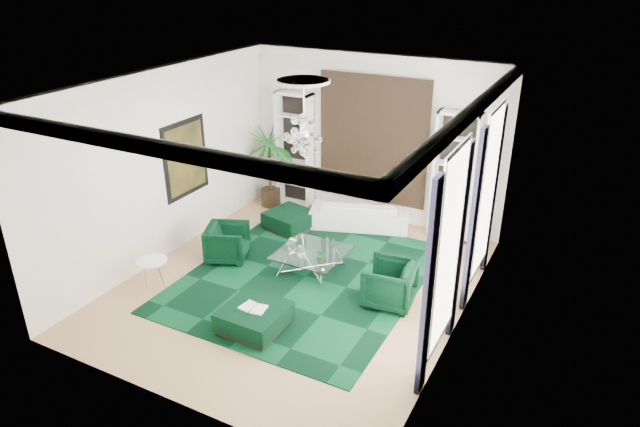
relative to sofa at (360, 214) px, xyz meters
The scene contains 30 objects.
floor 2.87m from the sofa, 90.00° to the right, with size 6.00×7.00×0.02m, color tan.
ceiling 4.50m from the sofa, 90.00° to the right, with size 6.00×7.00×0.02m, color white.
wall_back 1.71m from the sofa, 90.00° to the left, with size 6.00×0.02×3.80m, color silver.
wall_front 6.55m from the sofa, 90.00° to the right, with size 6.00×0.02×3.80m, color silver.
wall_left 4.44m from the sofa, 136.56° to the right, with size 0.02×7.00×3.80m, color silver.
wall_right 4.44m from the sofa, 43.44° to the right, with size 0.02×7.00×3.80m, color silver.
crown_molding 4.42m from the sofa, 90.00° to the right, with size 6.00×7.00×0.18m, color white, non-canonical shape.
ceiling_medallion 4.29m from the sofa, 90.00° to the right, with size 0.90×0.90×0.05m, color white.
tapestry 1.69m from the sofa, 90.00° to the left, with size 2.50×0.06×2.80m, color black.
shelving_left 2.28m from the sofa, 166.73° to the left, with size 0.90×0.38×2.80m, color white, non-canonical shape.
shelving_right 2.28m from the sofa, 13.27° to the left, with size 0.90×0.38×2.80m, color white, non-canonical shape.
painting 4.03m from the sofa, 142.85° to the right, with size 0.04×1.30×1.60m, color black.
window_near 5.05m from the sofa, 51.43° to the right, with size 0.03×1.10×2.90m, color white.
curtain_near_a 5.57m from the sofa, 56.88° to the right, with size 0.07×0.30×3.25m, color black.
curtain_near_b 4.40m from the sofa, 45.15° to the right, with size 0.07×0.30×3.25m, color black.
window_far 3.64m from the sofa, 24.30° to the right, with size 0.03×1.10×2.90m, color white.
curtain_far_a 3.88m from the sofa, 35.78° to the right, with size 0.07×0.30×3.25m, color black.
curtain_far_b 3.29m from the sofa, 10.92° to the right, with size 0.07×0.30×3.25m, color black.
rug 2.57m from the sofa, 90.00° to the right, with size 4.20×5.00×0.02m, color black.
sofa is the anchor object (origin of this frame).
armchair_left 3.18m from the sofa, 123.44° to the right, with size 0.80×0.82×0.75m, color black.
armchair_right 3.18m from the sofa, 56.56° to the right, with size 0.85×0.88×0.80m, color black.
coffee_table 2.30m from the sofa, 90.00° to the right, with size 1.26×1.26×0.43m, color white, non-canonical shape.
ottoman_side 1.60m from the sofa, 147.80° to the right, with size 0.93×0.93×0.41m, color black.
ottoman_front 4.40m from the sofa, 89.35° to the right, with size 0.99×0.99×0.40m, color black.
book 4.40m from the sofa, 89.35° to the right, with size 0.44×0.29×0.03m, color white.
side_table 4.77m from the sofa, 119.52° to the right, with size 0.56×0.56×0.53m, color white.
palm 2.64m from the sofa, behind, with size 1.62×1.62×2.60m, color #19591E, non-canonical shape.
chandelier 3.59m from the sofa, 90.00° to the right, with size 0.83×0.83×0.74m, color white, non-canonical shape.
table_plant 2.59m from the sofa, 83.00° to the right, with size 0.14×0.11×0.25m, color #19591E.
Camera 1 is at (4.66, -8.01, 5.68)m, focal length 32.00 mm.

